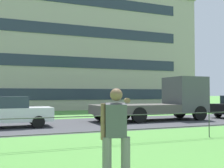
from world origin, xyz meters
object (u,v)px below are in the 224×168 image
Objects in this scene: car_white_center at (10,112)px; apartment_building_background at (26,50)px; person_thrower at (116,136)px; flatbed_truck_left at (166,101)px.

car_white_center is 19.25m from apartment_building_background.
car_white_center is (-1.44, 10.27, -0.18)m from person_thrower.
car_white_center is at bearing -96.80° from apartment_building_background.
flatbed_truck_left is at bearing 53.83° from person_thrower.
car_white_center is 0.55× the size of flatbed_truck_left.
person_thrower is 0.24× the size of flatbed_truck_left.
person_thrower is 29.06m from apartment_building_background.
person_thrower is at bearing -82.02° from car_white_center.
flatbed_truck_left is (7.89, 10.79, 0.26)m from person_thrower.
car_white_center is at bearing -176.83° from flatbed_truck_left.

